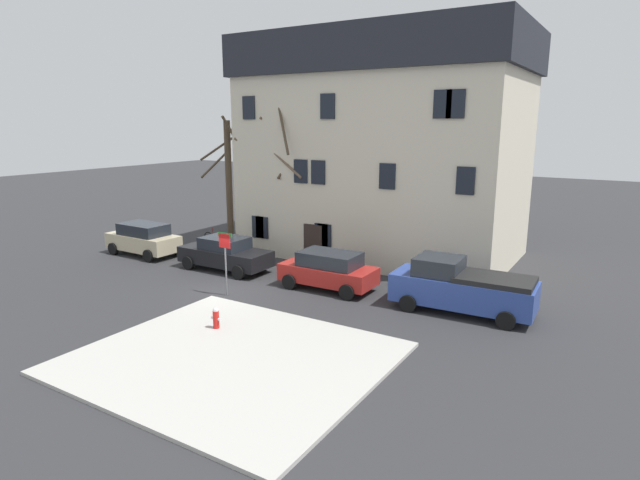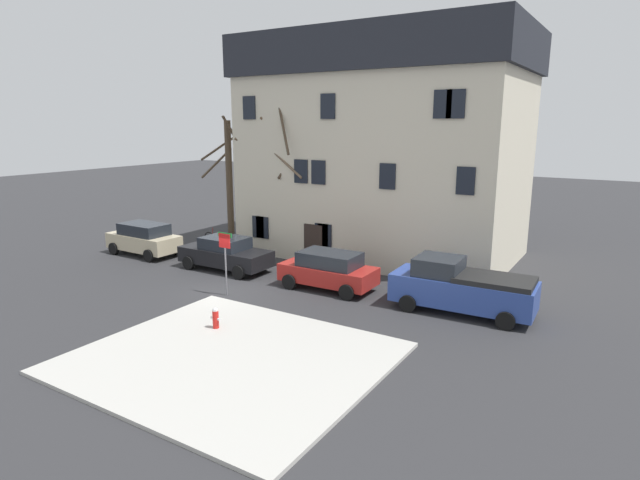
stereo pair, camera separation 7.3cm
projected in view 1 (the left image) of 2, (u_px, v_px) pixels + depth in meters
ground_plane at (226, 291)px, 22.93m from camera, size 120.00×120.00×0.00m
sidewalk_slab at (232, 358)px, 16.26m from camera, size 9.19×8.04×0.12m
building_main at (383, 146)px, 28.54m from camera, size 14.81×8.82×11.75m
tree_bare_near at (229, 178)px, 30.51m from camera, size 3.27×2.94×7.62m
tree_bare_mid at (264, 182)px, 29.96m from camera, size 3.00×3.00×7.54m
tree_bare_far at (300, 203)px, 28.32m from camera, size 2.52×2.55×5.85m
tree_bare_end at (296, 186)px, 27.36m from camera, size 2.33×2.34×8.18m
car_beige_wagon at (143, 239)px, 28.99m from camera, size 4.36×2.08×1.78m
car_black_sedan at (225, 254)px, 26.05m from camera, size 4.80×2.11×1.67m
car_red_wagon at (328, 270)px, 23.05m from camera, size 4.27×2.11×1.69m
pickup_truck_blue at (461, 287)px, 20.19m from camera, size 5.47×2.35×2.10m
fire_hydrant at (216, 318)px, 18.39m from camera, size 0.42×0.22×0.76m
street_sign_pole at (225, 252)px, 21.93m from camera, size 0.76×0.07×2.74m
bicycle_leaning at (215, 238)px, 31.64m from camera, size 1.75×0.08×1.03m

